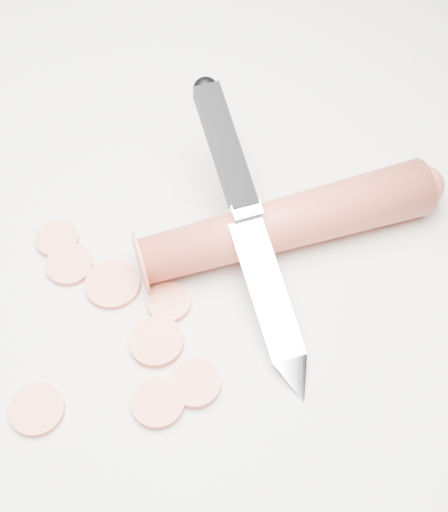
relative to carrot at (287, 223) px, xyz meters
The scene contains 11 objects.
ground 0.08m from the carrot, 103.25° to the right, with size 2.40×2.40×0.00m, color silver.
carrot is the anchor object (origin of this frame).
carrot_slice_0 0.17m from the carrot, 132.74° to the right, with size 0.04×0.04×0.01m, color #E97853.
carrot_slice_1 0.13m from the carrot, 97.94° to the right, with size 0.04×0.04×0.01m, color #E97853.
carrot_slice_2 0.16m from the carrot, 85.51° to the right, with size 0.04×0.04×0.01m, color #E97853.
carrot_slice_3 0.11m from the carrot, 108.05° to the right, with size 0.03×0.03×0.01m, color #E97853.
carrot_slice_4 0.14m from the carrot, 80.23° to the right, with size 0.04×0.04×0.01m, color #E97853.
carrot_slice_5 0.14m from the carrot, 123.47° to the right, with size 0.04×0.04×0.01m, color #E97853.
carrot_slice_6 0.22m from the carrot, 102.30° to the right, with size 0.04×0.04×0.01m, color #E97853.
carrot_slice_7 0.18m from the carrot, 140.86° to the right, with size 0.03×0.03×0.01m, color #E97853.
kitchen_knife 0.04m from the carrot, 104.35° to the right, with size 0.21×0.15×0.09m, color silver, non-canonical shape.
Camera 1 is at (0.18, -0.20, 0.46)m, focal length 50.00 mm.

